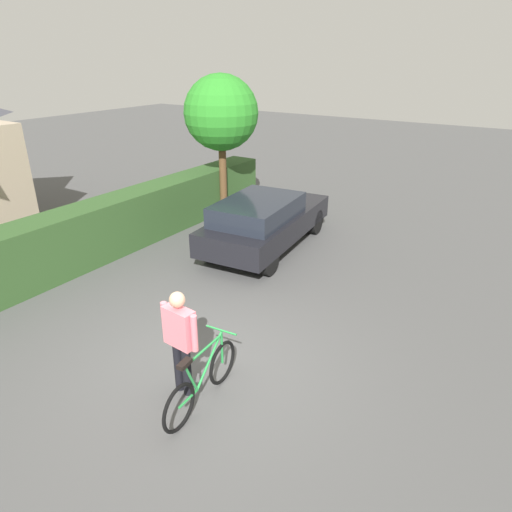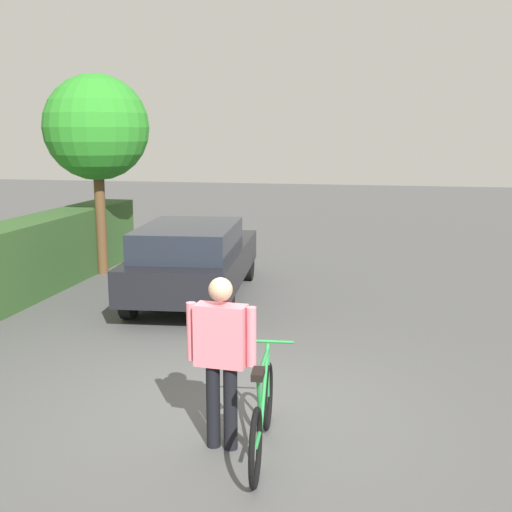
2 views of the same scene
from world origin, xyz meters
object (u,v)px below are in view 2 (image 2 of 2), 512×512
at_px(person_rider, 221,350).
at_px(tree_kerbside, 97,128).
at_px(bicycle, 262,415).
at_px(parked_car_near, 194,258).

relative_size(person_rider, tree_kerbside, 0.40).
distance_m(bicycle, person_rider, 0.69).
height_order(parked_car_near, person_rider, person_rider).
bearing_deg(tree_kerbside, parked_car_near, -123.14).
height_order(bicycle, person_rider, person_rider).
distance_m(parked_car_near, person_rider, 5.46).
relative_size(parked_car_near, bicycle, 2.54).
height_order(person_rider, tree_kerbside, tree_kerbside).
relative_size(parked_car_near, tree_kerbside, 1.08).
bearing_deg(parked_car_near, bicycle, -156.60).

